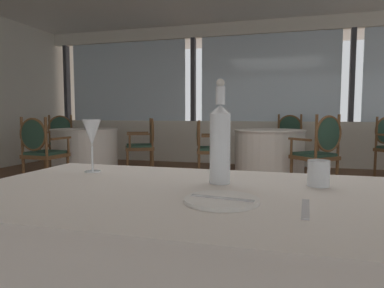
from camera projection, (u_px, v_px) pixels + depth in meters
name	position (u px, v px, depth m)	size (l,w,h in m)	color
ground_plane	(238.00, 232.00, 2.88)	(13.74, 13.74, 0.00)	brown
window_wall_far	(267.00, 108.00, 6.59)	(9.49, 0.14, 2.76)	silver
side_plate	(222.00, 200.00, 0.92)	(0.20, 0.20, 0.01)	white
butter_knife	(222.00, 198.00, 0.91)	(0.17, 0.02, 0.00)	silver
dinner_fork	(306.00, 209.00, 0.84)	(0.18, 0.02, 0.00)	silver
water_bottle	(220.00, 141.00, 1.15)	(0.07, 0.07, 0.35)	white
wine_glass	(92.00, 134.00, 1.38)	(0.08, 0.08, 0.21)	white
water_tumbler	(318.00, 173.00, 1.12)	(0.07, 0.07, 0.09)	white
background_table_0	(85.00, 152.00, 5.52)	(1.06, 1.06, 0.75)	white
dining_chair_0_0	(145.00, 141.00, 5.69)	(0.62, 0.64, 0.92)	brown
dining_chair_0_1	(63.00, 138.00, 6.23)	(0.64, 0.65, 0.98)	brown
dining_chair_0_2	(41.00, 147.00, 4.61)	(0.56, 0.50, 0.95)	brown
background_table_2	(269.00, 154.00, 5.24)	(1.07, 1.07, 0.75)	white
dining_chair_2_0	(207.00, 144.00, 5.26)	(0.56, 0.61, 0.89)	brown
dining_chair_2_1	(320.00, 147.00, 4.38)	(0.66, 0.66, 0.99)	brown
dining_chair_2_2	(288.00, 137.00, 6.05)	(0.62, 0.57, 0.99)	brown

